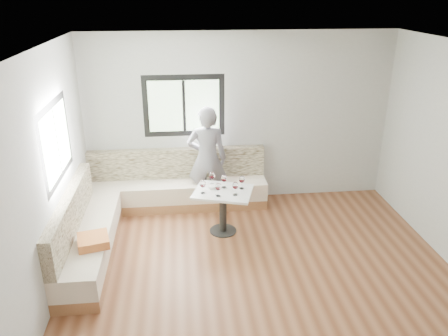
{
  "coord_description": "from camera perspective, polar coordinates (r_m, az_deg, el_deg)",
  "views": [
    {
      "loc": [
        -0.97,
        -4.33,
        3.4
      ],
      "look_at": [
        -0.37,
        1.44,
        0.99
      ],
      "focal_mm": 35.0,
      "sensor_mm": 36.0,
      "label": 1
    }
  ],
  "objects": [
    {
      "name": "banquette",
      "position": [
        6.73,
        -10.59,
        -4.99
      ],
      "size": [
        2.9,
        2.8,
        0.95
      ],
      "color": "#9B6742",
      "rests_on": "ground"
    },
    {
      "name": "olive_ramekin",
      "position": [
        6.39,
        -1.6,
        -2.48
      ],
      "size": [
        0.11,
        0.11,
        0.04
      ],
      "color": "white",
      "rests_on": "table"
    },
    {
      "name": "table",
      "position": [
        6.4,
        -0.13,
        -4.35
      ],
      "size": [
        0.97,
        0.85,
        0.67
      ],
      "rotation": [
        0.0,
        0.0,
        -0.3
      ],
      "color": "black",
      "rests_on": "ground"
    },
    {
      "name": "wine_glass_f",
      "position": [
        6.46,
        -1.6,
        -1.05
      ],
      "size": [
        0.09,
        0.09,
        0.2
      ],
      "color": "white",
      "rests_on": "table"
    },
    {
      "name": "wine_glass_e",
      "position": [
        6.34,
        2.34,
        -1.55
      ],
      "size": [
        0.09,
        0.09,
        0.2
      ],
      "color": "white",
      "rests_on": "table"
    },
    {
      "name": "wine_glass_a",
      "position": [
        6.2,
        -2.79,
        -2.14
      ],
      "size": [
        0.09,
        0.09,
        0.2
      ],
      "color": "white",
      "rests_on": "table"
    },
    {
      "name": "room",
      "position": [
        4.92,
        5.0,
        -1.37
      ],
      "size": [
        5.01,
        5.01,
        2.81
      ],
      "color": "brown",
      "rests_on": "ground"
    },
    {
      "name": "wine_glass_b",
      "position": [
        6.11,
        -0.76,
        -2.51
      ],
      "size": [
        0.09,
        0.09,
        0.2
      ],
      "color": "white",
      "rests_on": "table"
    },
    {
      "name": "wine_glass_c",
      "position": [
        6.14,
        1.5,
        -2.36
      ],
      "size": [
        0.09,
        0.09,
        0.2
      ],
      "color": "white",
      "rests_on": "table"
    },
    {
      "name": "person",
      "position": [
        6.96,
        -2.22,
        1.2
      ],
      "size": [
        0.66,
        0.47,
        1.73
      ],
      "primitive_type": "imported",
      "rotation": [
        0.0,
        0.0,
        3.06
      ],
      "color": "slate",
      "rests_on": "ground"
    },
    {
      "name": "wine_glass_d",
      "position": [
        6.37,
        0.0,
        -1.43
      ],
      "size": [
        0.09,
        0.09,
        0.2
      ],
      "color": "white",
      "rests_on": "table"
    }
  ]
}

